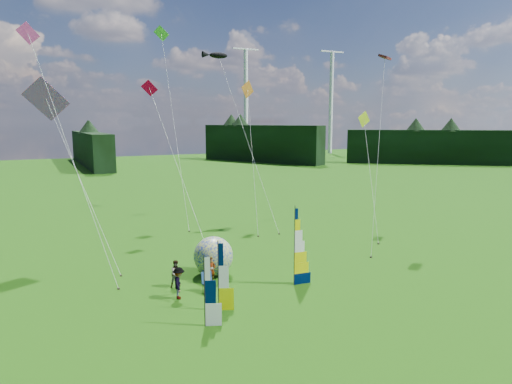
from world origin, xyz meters
name	(u,v)px	position (x,y,z in m)	size (l,w,h in m)	color
ground	(306,303)	(0.00, 0.00, 0.00)	(220.00, 220.00, 0.00)	#22530C
treeline_ring	(308,230)	(0.00, 0.00, 4.00)	(210.00, 210.00, 8.00)	black
turbine_left	(331,103)	(70.00, 95.00, 15.00)	(8.00, 1.20, 30.00)	silver
turbine_right	(246,103)	(45.00, 102.00, 15.00)	(8.00, 1.20, 30.00)	silver
feather_banner_main	(294,247)	(0.82, 2.62, 2.30)	(1.25, 0.10, 4.60)	#00103A
side_banner_left	(218,277)	(-4.53, 1.22, 1.77)	(0.99, 0.10, 3.54)	#E2DA00
side_banner_far	(205,292)	(-5.80, -0.19, 1.68)	(0.99, 0.10, 3.36)	white
bol_inflatable	(213,256)	(-2.78, 6.41, 1.23)	(2.47, 2.47, 2.47)	#001296
spectator_a	(211,270)	(-3.41, 5.15, 0.80)	(0.58, 0.38, 1.59)	#66594C
spectator_b	(177,274)	(-5.46, 5.44, 0.80)	(0.78, 0.38, 1.60)	#66594C
spectator_c	(179,283)	(-5.87, 3.65, 0.88)	(1.14, 0.42, 1.76)	#66594C
spectator_d	(205,255)	(-2.80, 7.79, 0.92)	(1.08, 0.44, 1.84)	#66594C
camp_chair	(208,283)	(-4.12, 3.77, 0.58)	(0.67, 0.67, 1.16)	navy
kite_whale	(246,129)	(5.95, 19.99, 8.87)	(2.94, 15.36, 17.74)	black
kite_rainbow_delta	(80,163)	(-9.67, 12.45, 6.83)	(8.36, 12.42, 13.66)	red
kite_parafoil	(379,141)	(11.06, 7.33, 8.13)	(8.21, 8.19, 16.26)	red
small_kite_red	(176,157)	(-2.10, 16.00, 6.79)	(4.02, 11.48, 13.58)	red
small_kite_orange	(253,150)	(5.40, 17.43, 7.04)	(5.49, 10.28, 14.08)	orange
small_kite_yellow	(371,169)	(13.32, 10.70, 5.52)	(6.22, 9.20, 11.05)	#FAFF21
small_kite_pink	(72,151)	(-10.41, 8.96, 7.86)	(5.76, 7.01, 15.72)	#DD389B
small_kite_green	(174,119)	(-0.14, 22.89, 9.83)	(3.32, 12.36, 19.67)	#4BD039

